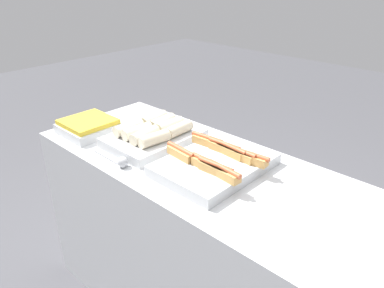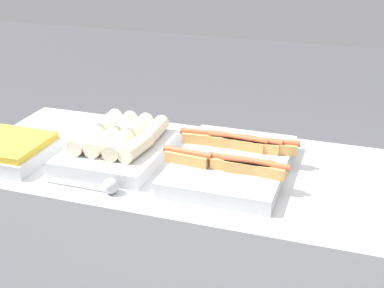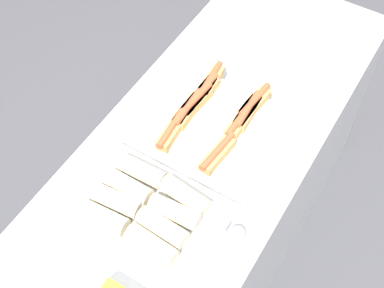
{
  "view_description": "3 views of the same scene",
  "coord_description": "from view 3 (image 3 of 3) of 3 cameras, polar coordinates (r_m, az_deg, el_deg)",
  "views": [
    {
      "loc": [
        0.95,
        -1.11,
        1.76
      ],
      "look_at": [
        -0.1,
        0.0,
        1.02
      ],
      "focal_mm": 35.0,
      "sensor_mm": 36.0,
      "label": 1
    },
    {
      "loc": [
        0.41,
        -1.55,
        1.74
      ],
      "look_at": [
        -0.1,
        0.0,
        1.02
      ],
      "focal_mm": 50.0,
      "sensor_mm": 36.0,
      "label": 2
    },
    {
      "loc": [
        -0.94,
        -0.51,
        2.39
      ],
      "look_at": [
        -0.1,
        0.0,
        1.02
      ],
      "focal_mm": 50.0,
      "sensor_mm": 36.0,
      "label": 3
    }
  ],
  "objects": [
    {
      "name": "tray_hotdogs",
      "position": [
        1.8,
        2.29,
        2.36
      ],
      "size": [
        0.42,
        0.5,
        0.1
      ],
      "color": "silver",
      "rests_on": "counter"
    },
    {
      "name": "ground_plane",
      "position": [
        2.62,
        1.19,
        -11.54
      ],
      "size": [
        12.0,
        12.0,
        0.0
      ],
      "primitive_type": "plane",
      "color": "#4C4C51"
    },
    {
      "name": "counter",
      "position": [
        2.2,
        1.39,
        -6.53
      ],
      "size": [
        1.8,
        0.69,
        0.94
      ],
      "color": "silver",
      "rests_on": "ground_plane"
    },
    {
      "name": "tray_wraps",
      "position": [
        1.61,
        -4.91,
        -7.24
      ],
      "size": [
        0.32,
        0.46,
        0.11
      ],
      "color": "silver",
      "rests_on": "counter"
    },
    {
      "name": "serving_spoon_near",
      "position": [
        1.59,
        4.55,
        -10.04
      ],
      "size": [
        0.25,
        0.05,
        0.05
      ],
      "color": "#B2B5BA",
      "rests_on": "counter"
    }
  ]
}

